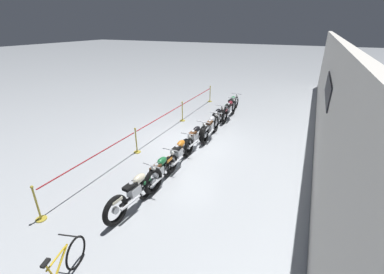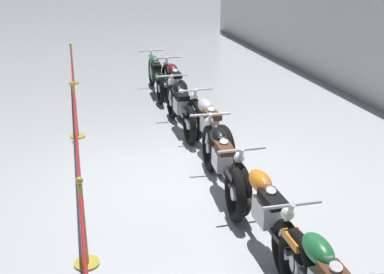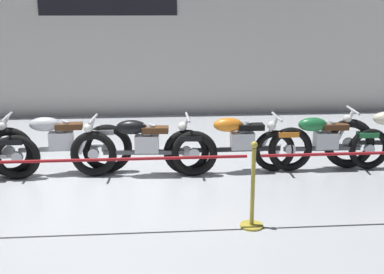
{
  "view_description": "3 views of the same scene",
  "coord_description": "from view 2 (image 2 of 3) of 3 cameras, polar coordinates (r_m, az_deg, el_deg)",
  "views": [
    {
      "loc": [
        9.27,
        4.4,
        4.7
      ],
      "look_at": [
        0.77,
        0.49,
        0.56
      ],
      "focal_mm": 24.0,
      "sensor_mm": 36.0,
      "label": 1
    },
    {
      "loc": [
        6.46,
        -1.35,
        3.18
      ],
      "look_at": [
        -0.43,
        0.36,
        0.46
      ],
      "focal_mm": 45.0,
      "sensor_mm": 36.0,
      "label": 2
    },
    {
      "loc": [
        0.77,
        -6.59,
        2.5
      ],
      "look_at": [
        1.4,
        1.23,
        0.42
      ],
      "focal_mm": 45.0,
      "sensor_mm": 36.0,
      "label": 3
    }
  ],
  "objects": [
    {
      "name": "stanchion_far_left",
      "position": [
        8.31,
        -13.71,
        3.36
      ],
      "size": [
        12.33,
        0.28,
        1.05
      ],
      "color": "gold",
      "rests_on": "ground"
    },
    {
      "name": "motorcycle_silver_3",
      "position": [
        7.95,
        1.95,
        1.06
      ],
      "size": [
        2.27,
        0.62,
        0.97
      ],
      "color": "black",
      "rests_on": "ground"
    },
    {
      "name": "motorcycle_green_0",
      "position": [
        11.58,
        -4.32,
        7.35
      ],
      "size": [
        2.32,
        0.62,
        0.93
      ],
      "color": "black",
      "rests_on": "ground"
    },
    {
      "name": "stanchion_mid_right",
      "position": [
        5.37,
        -12.63,
        -11.38
      ],
      "size": [
        0.28,
        0.28,
        1.05
      ],
      "color": "gold",
      "rests_on": "ground"
    },
    {
      "name": "ground_plane",
      "position": [
        7.33,
        -1.94,
        -4.79
      ],
      "size": [
        120.0,
        120.0,
        0.0
      ],
      "primitive_type": "plane",
      "color": "#B2B7BC"
    },
    {
      "name": "motorcycle_black_2",
      "position": [
        9.13,
        -1.42,
        3.6
      ],
      "size": [
        2.15,
        0.62,
        0.92
      ],
      "color": "black",
      "rests_on": "ground"
    },
    {
      "name": "stanchion_mid_left",
      "position": [
        9.03,
        -13.57,
        2.13
      ],
      "size": [
        0.28,
        0.28,
        1.05
      ],
      "color": "gold",
      "rests_on": "ground"
    },
    {
      "name": "motorcycle_maroon_1",
      "position": [
        10.51,
        -2.13,
        6.08
      ],
      "size": [
        2.36,
        0.62,
        0.98
      ],
      "color": "black",
      "rests_on": "ground"
    },
    {
      "name": "motorcycle_orange_5",
      "position": [
        5.51,
        8.6,
        -8.92
      ],
      "size": [
        2.37,
        0.62,
        0.94
      ],
      "color": "black",
      "rests_on": "ground"
    },
    {
      "name": "motorcycle_black_4",
      "position": [
        6.74,
        3.47,
        -2.93
      ],
      "size": [
        2.27,
        0.62,
        0.94
      ],
      "color": "black",
      "rests_on": "ground"
    }
  ]
}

